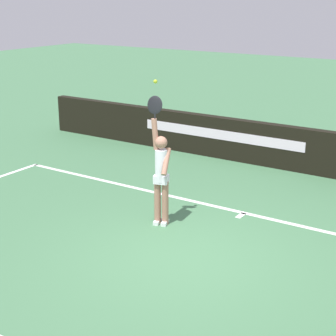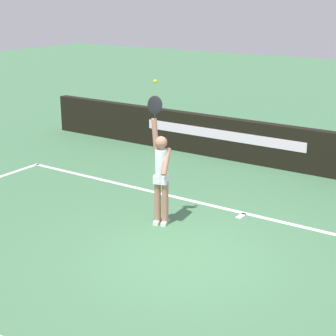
{
  "view_description": "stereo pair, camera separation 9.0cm",
  "coord_description": "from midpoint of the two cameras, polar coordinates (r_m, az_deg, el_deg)",
  "views": [
    {
      "loc": [
        4.25,
        -7.03,
        4.19
      ],
      "look_at": [
        -1.01,
        1.03,
        1.1
      ],
      "focal_mm": 58.22,
      "sensor_mm": 36.0,
      "label": 1
    },
    {
      "loc": [
        4.32,
        -6.98,
        4.19
      ],
      "look_at": [
        -1.01,
        1.03,
        1.1
      ],
      "focal_mm": 58.22,
      "sensor_mm": 36.0,
      "label": 2
    }
  ],
  "objects": [
    {
      "name": "ground_plane",
      "position": [
        9.22,
        1.51,
        -9.26
      ],
      "size": [
        60.0,
        60.0,
        0.0
      ],
      "primitive_type": "plane",
      "color": "#43744D"
    },
    {
      "name": "court_lines",
      "position": [
        8.88,
        -0.06,
        -10.37
      ],
      "size": [
        11.93,
        5.61,
        0.0
      ],
      "color": "white",
      "rests_on": "ground"
    },
    {
      "name": "back_wall",
      "position": [
        13.69,
        13.65,
        1.84
      ],
      "size": [
        16.0,
        0.27,
        1.1
      ],
      "color": "black",
      "rests_on": "ground"
    },
    {
      "name": "tennis_player",
      "position": [
        10.1,
        -1.0,
        -0.48
      ],
      "size": [
        0.5,
        0.4,
        2.48
      ],
      "color": "#A3715B",
      "rests_on": "ground"
    },
    {
      "name": "tennis_ball",
      "position": [
        9.66,
        -1.6,
        9.04
      ],
      "size": [
        0.07,
        0.07,
        0.07
      ],
      "color": "#C6E12E"
    }
  ]
}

